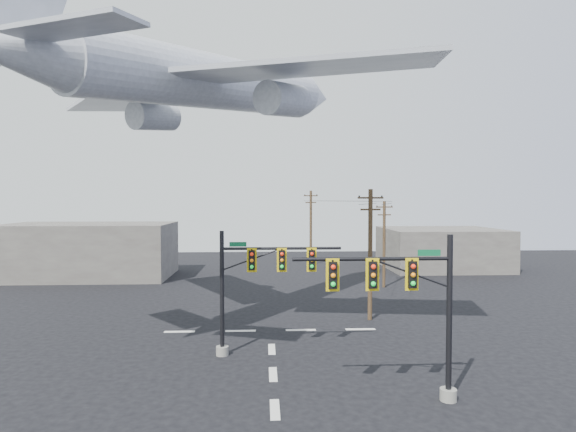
{
  "coord_description": "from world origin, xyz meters",
  "views": [
    {
      "loc": [
        -0.44,
        -19.61,
        8.71
      ],
      "look_at": [
        0.8,
        5.0,
        7.85
      ],
      "focal_mm": 30.0,
      "sensor_mm": 36.0,
      "label": 1
    }
  ],
  "objects": [
    {
      "name": "airliner",
      "position": [
        -3.63,
        12.74,
        16.39
      ],
      "size": [
        26.22,
        29.02,
        8.44
      ],
      "rotation": [
        0.0,
        -0.1,
        0.97
      ],
      "color": "silver"
    },
    {
      "name": "building_right",
      "position": [
        22.0,
        40.0,
        2.5
      ],
      "size": [
        14.0,
        12.0,
        5.0
      ],
      "primitive_type": "cube",
      "color": "#6A665D",
      "rests_on": "ground"
    },
    {
      "name": "power_lines",
      "position": [
        8.89,
        29.06,
        8.43
      ],
      "size": [
        7.36,
        29.02,
        0.21
      ],
      "color": "black"
    },
    {
      "name": "lane_markings",
      "position": [
        0.0,
        5.33,
        0.01
      ],
      "size": [
        14.0,
        21.2,
        0.01
      ],
      "color": "silver",
      "rests_on": "ground"
    },
    {
      "name": "utility_pole_c",
      "position": [
        5.74,
        43.55,
        5.16
      ],
      "size": [
        1.92,
        0.87,
        9.85
      ],
      "rotation": [
        0.0,
        0.0,
        0.38
      ],
      "color": "#4C3620",
      "rests_on": "ground"
    },
    {
      "name": "building_left",
      "position": [
        -20.0,
        35.0,
        3.0
      ],
      "size": [
        18.0,
        10.0,
        6.0
      ],
      "primitive_type": "cube",
      "color": "#6A665D",
      "rests_on": "ground"
    },
    {
      "name": "utility_pole_b",
      "position": [
        11.41,
        27.17,
        4.46
      ],
      "size": [
        1.72,
        0.31,
        8.52
      ],
      "rotation": [
        0.0,
        0.0,
        0.12
      ],
      "color": "#4C3620",
      "rests_on": "ground"
    },
    {
      "name": "ground",
      "position": [
        0.0,
        0.0,
        0.0
      ],
      "size": [
        120.0,
        120.0,
        0.0
      ],
      "primitive_type": "plane",
      "color": "black",
      "rests_on": "ground"
    },
    {
      "name": "utility_pole_a",
      "position": [
        7.21,
        14.54,
        4.94
      ],
      "size": [
        1.89,
        0.31,
        9.44
      ],
      "rotation": [
        0.0,
        0.0,
        0.09
      ],
      "color": "#4C3620",
      "rests_on": "ground"
    },
    {
      "name": "signal_mast_far",
      "position": [
        -1.09,
        7.03,
        3.95
      ],
      "size": [
        7.0,
        0.77,
        6.97
      ],
      "color": "gray",
      "rests_on": "ground"
    },
    {
      "name": "signal_mast_near",
      "position": [
        5.81,
        0.45,
        4.08
      ],
      "size": [
        7.13,
        0.79,
        7.21
      ],
      "color": "gray",
      "rests_on": "ground"
    }
  ]
}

